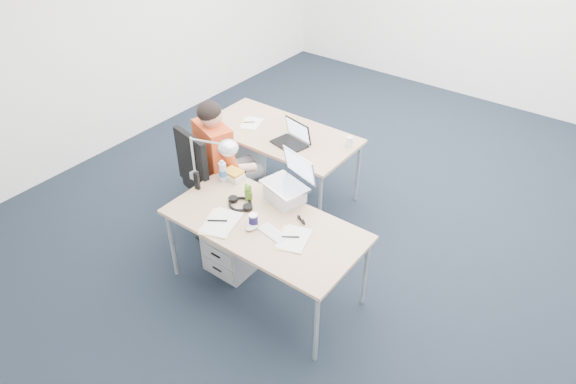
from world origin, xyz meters
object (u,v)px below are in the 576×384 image
at_px(seated_person, 229,162).
at_px(book_stack, 234,175).
at_px(desk_near, 265,227).
at_px(drawer_pedestal_near, 236,240).
at_px(cordless_phone, 197,181).
at_px(sunglasses, 301,220).
at_px(dark_laptop, 289,134).
at_px(water_bottle, 223,171).
at_px(computer_mouse, 252,227).
at_px(bear_figurine, 248,192).
at_px(far_cup, 350,142).
at_px(can_koozie, 253,220).
at_px(wireless_keyboard, 273,233).
at_px(drawer_pedestal_far, 238,156).
at_px(headphones, 240,203).
at_px(desk_far, 279,136).
at_px(desk_lamp, 206,157).
at_px(silver_laptop, 285,180).
at_px(office_chair, 215,199).

relative_size(seated_person, book_stack, 7.61).
relative_size(desk_near, drawer_pedestal_near, 2.91).
relative_size(cordless_phone, sunglasses, 1.46).
bearing_deg(dark_laptop, sunglasses, -36.52).
bearing_deg(sunglasses, cordless_phone, -145.97).
bearing_deg(water_bottle, computer_mouse, -29.63).
xyz_separation_m(bear_figurine, far_cup, (0.22, 1.25, -0.03)).
bearing_deg(drawer_pedestal_near, water_bottle, 148.10).
bearing_deg(sunglasses, can_koozie, -110.07).
distance_m(seated_person, bear_figurine, 0.75).
bearing_deg(dark_laptop, wireless_keyboard, -46.27).
relative_size(bear_figurine, far_cup, 1.56).
bearing_deg(seated_person, drawer_pedestal_near, -24.81).
xyz_separation_m(drawer_pedestal_far, sunglasses, (1.56, -0.98, 0.47)).
height_order(desk_near, headphones, headphones).
xyz_separation_m(desk_far, book_stack, (0.18, -0.90, 0.09)).
bearing_deg(can_koozie, sunglasses, 45.94).
xyz_separation_m(drawer_pedestal_far, can_koozie, (1.30, -1.25, 0.51)).
distance_m(headphones, book_stack, 0.40).
xyz_separation_m(drawer_pedestal_far, cordless_phone, (0.59, -1.15, 0.54)).
relative_size(wireless_keyboard, cordless_phone, 1.57).
relative_size(water_bottle, far_cup, 2.03).
bearing_deg(desk_far, seated_person, -99.27).
distance_m(bear_figurine, far_cup, 1.27).
height_order(seated_person, drawer_pedestal_near, seated_person).
relative_size(drawer_pedestal_far, headphones, 2.19).
xyz_separation_m(drawer_pedestal_far, desk_lamp, (0.62, -1.04, 0.73)).
bearing_deg(seated_person, can_koozie, -17.49).
bearing_deg(desk_near, book_stack, 152.18).
relative_size(silver_laptop, cordless_phone, 2.39).
height_order(office_chair, silver_laptop, silver_laptop).
height_order(desk_near, dark_laptop, dark_laptop).
bearing_deg(drawer_pedestal_near, desk_lamp, 172.49).
distance_m(silver_laptop, cordless_phone, 0.78).
relative_size(desk_far, bear_figurine, 10.08).
bearing_deg(cordless_phone, seated_person, 99.99).
distance_m(seated_person, water_bottle, 0.44).
bearing_deg(drawer_pedestal_far, sunglasses, -32.00).
height_order(drawer_pedestal_near, desk_lamp, desk_lamp).
height_order(headphones, sunglasses, headphones).
bearing_deg(drawer_pedestal_far, desk_near, -40.99).
height_order(drawer_pedestal_near, bear_figurine, bear_figurine).
xyz_separation_m(drawer_pedestal_far, wireless_keyboard, (1.48, -1.23, 0.46)).
distance_m(headphones, desk_lamp, 0.50).
distance_m(headphones, sunglasses, 0.54).
height_order(desk_lamp, dark_laptop, desk_lamp).
relative_size(computer_mouse, book_stack, 0.63).
height_order(desk_near, water_bottle, water_bottle).
relative_size(can_koozie, water_bottle, 0.57).
distance_m(water_bottle, far_cup, 1.31).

